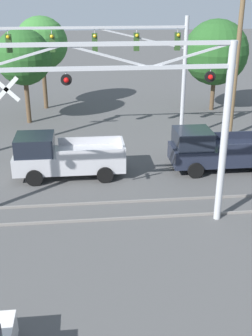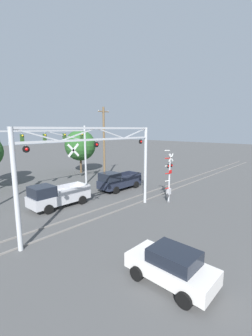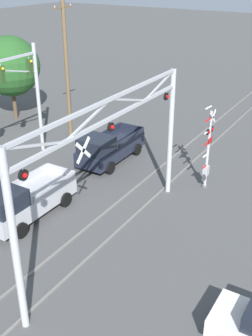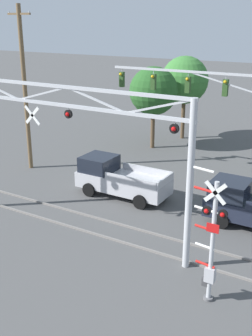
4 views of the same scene
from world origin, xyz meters
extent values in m
cube|color=gray|center=(0.00, 14.32, 0.05)|extent=(80.00, 0.08, 0.10)
cube|color=gray|center=(0.00, 15.75, 0.05)|extent=(80.00, 0.08, 0.10)
cylinder|color=#B7BABF|center=(-5.73, 14.04, 3.47)|extent=(0.27, 0.27, 6.94)
cylinder|color=#B7BABF|center=(5.73, 14.04, 3.47)|extent=(0.27, 0.27, 6.94)
cube|color=#B7BABF|center=(0.00, 14.04, 6.08)|extent=(11.74, 0.14, 0.14)
cube|color=#B7BABF|center=(0.00, 14.04, 6.87)|extent=(11.74, 0.14, 0.14)
cube|color=#B7BABF|center=(-4.30, 14.04, 6.47)|extent=(2.89, 0.08, 0.87)
cube|color=#B7BABF|center=(-1.43, 14.04, 6.47)|extent=(2.89, 0.08, 0.87)
cube|color=#B7BABF|center=(1.43, 14.04, 6.47)|extent=(2.89, 0.08, 0.87)
cube|color=#B7BABF|center=(4.30, 14.04, 6.47)|extent=(2.89, 0.08, 0.87)
cylinder|color=black|center=(-5.00, 14.04, 5.72)|extent=(0.38, 0.10, 0.38)
sphere|color=red|center=(-5.00, 13.97, 5.72)|extent=(0.18, 0.18, 0.18)
cylinder|color=#B7BABF|center=(-5.00, 14.04, 5.96)|extent=(0.04, 0.04, 0.10)
cylinder|color=black|center=(0.00, 14.04, 5.72)|extent=(0.38, 0.10, 0.38)
sphere|color=red|center=(0.00, 13.97, 5.72)|extent=(0.18, 0.18, 0.18)
cylinder|color=#B7BABF|center=(0.00, 14.04, 5.96)|extent=(0.04, 0.04, 0.10)
cylinder|color=black|center=(5.00, 14.04, 5.72)|extent=(0.38, 0.10, 0.38)
sphere|color=red|center=(5.00, 13.97, 5.72)|extent=(0.18, 0.18, 0.18)
cylinder|color=#B7BABF|center=(5.00, 14.04, 5.96)|extent=(0.04, 0.04, 0.10)
cube|color=white|center=(-2.01, 13.94, 5.46)|extent=(0.88, 0.03, 0.88)
cube|color=white|center=(-2.01, 13.94, 5.46)|extent=(0.88, 0.03, 0.88)
cylinder|color=black|center=(-2.01, 13.91, 5.46)|extent=(0.04, 0.04, 0.02)
cylinder|color=#B7BABF|center=(7.30, 12.44, 2.29)|extent=(0.16, 0.16, 4.58)
cylinder|color=#59595B|center=(7.30, 12.44, 0.05)|extent=(0.35, 0.35, 0.10)
cube|color=white|center=(7.30, 12.33, 4.23)|extent=(0.78, 0.03, 0.78)
cube|color=white|center=(7.30, 12.33, 4.23)|extent=(0.78, 0.03, 0.78)
cylinder|color=black|center=(7.30, 12.31, 4.23)|extent=(0.04, 0.04, 0.02)
cylinder|color=black|center=(7.02, 12.44, 3.48)|extent=(0.32, 0.09, 0.32)
sphere|color=red|center=(7.02, 12.38, 3.48)|extent=(0.16, 0.16, 0.16)
cylinder|color=black|center=(7.58, 12.44, 3.48)|extent=(0.32, 0.09, 0.32)
sphere|color=red|center=(7.58, 12.38, 3.48)|extent=(0.16, 0.16, 0.16)
cube|color=#B7BABF|center=(7.30, 12.44, 3.48)|extent=(0.64, 0.06, 0.06)
cube|color=red|center=(7.30, 12.34, 2.93)|extent=(0.44, 0.02, 0.32)
cube|color=#B2B2B7|center=(7.30, 12.44, 1.05)|extent=(0.36, 0.28, 0.56)
cylinder|color=red|center=(7.09, 12.44, 1.40)|extent=(0.71, 0.09, 0.15)
cylinder|color=white|center=(7.04, 12.44, 2.10)|extent=(0.71, 0.09, 0.15)
cylinder|color=red|center=(6.98, 12.44, 2.81)|extent=(0.71, 0.09, 0.15)
cylinder|color=white|center=(6.93, 12.44, 3.51)|extent=(0.71, 0.09, 0.15)
cylinder|color=red|center=(6.87, 12.44, 4.21)|extent=(0.71, 0.09, 0.15)
cylinder|color=white|center=(6.82, 12.44, 4.91)|extent=(0.71, 0.09, 0.15)
cube|color=#3F3F42|center=(7.15, 12.44, 0.70)|extent=(0.24, 0.12, 0.36)
cylinder|color=#B7BABF|center=(6.53, 24.03, 3.60)|extent=(0.24, 0.24, 7.20)
cube|color=#B7BABF|center=(3.93, 24.03, 6.00)|extent=(5.22, 0.08, 1.28)
cylinder|color=#B7BABF|center=(3.68, 24.03, 6.45)|extent=(0.04, 0.04, 0.30)
cube|color=#28471E|center=(3.68, 24.03, 5.81)|extent=(0.30, 0.26, 0.98)
sphere|color=yellow|center=(3.68, 23.86, 6.17)|extent=(0.18, 0.18, 0.18)
cylinder|color=#B7BABF|center=(6.03, 24.03, 6.45)|extent=(0.04, 0.04, 0.30)
cube|color=#28471E|center=(6.03, 24.03, 5.81)|extent=(0.30, 0.26, 0.98)
sphere|color=yellow|center=(6.03, 23.86, 6.17)|extent=(0.18, 0.18, 0.18)
cube|color=#B7B7BC|center=(-0.22, 18.96, 0.83)|extent=(5.36, 1.99, 0.87)
cube|color=black|center=(-1.84, 18.96, 1.70)|extent=(1.81, 1.84, 0.88)
cube|color=#B7B7BC|center=(0.78, 18.00, 1.46)|extent=(3.15, 0.08, 0.39)
cube|color=#B7B7BC|center=(0.78, 19.91, 1.46)|extent=(3.15, 0.08, 0.39)
cube|color=#B7B7BC|center=(2.41, 18.96, 1.46)|extent=(0.10, 1.91, 0.39)
cylinder|color=black|center=(-1.88, 17.95, 0.39)|extent=(0.79, 0.24, 0.79)
cylinder|color=black|center=(1.44, 17.95, 0.39)|extent=(0.79, 0.24, 0.79)
cylinder|color=black|center=(1.44, 19.97, 0.39)|extent=(0.79, 0.24, 0.79)
cube|color=#1E2333|center=(7.52, 19.03, 0.83)|extent=(5.31, 1.99, 0.87)
cube|color=black|center=(5.91, 19.03, 1.70)|extent=(1.79, 1.84, 0.88)
cube|color=#1E2333|center=(8.51, 18.07, 1.46)|extent=(3.11, 0.08, 0.39)
cube|color=#1E2333|center=(8.51, 19.99, 1.46)|extent=(3.11, 0.08, 0.39)
cube|color=#1E2333|center=(10.12, 19.03, 1.46)|extent=(0.10, 1.91, 0.39)
cylinder|color=black|center=(5.87, 18.02, 0.39)|extent=(0.79, 0.24, 0.79)
cylinder|color=black|center=(5.87, 20.04, 0.39)|extent=(0.79, 0.24, 0.79)
cylinder|color=black|center=(9.16, 18.02, 0.39)|extent=(0.79, 0.24, 0.79)
cylinder|color=black|center=(9.16, 20.04, 0.39)|extent=(0.79, 0.24, 0.79)
cylinder|color=black|center=(-1.37, 7.52, 0.34)|extent=(0.24, 0.67, 0.67)
cylinder|color=brown|center=(9.66, 24.06, 4.81)|extent=(0.28, 0.28, 9.61)
cube|color=brown|center=(9.66, 24.06, 9.01)|extent=(1.80, 0.12, 0.12)
cylinder|color=silver|center=(8.84, 24.06, 9.11)|extent=(0.08, 0.08, 0.12)
cylinder|color=silver|center=(10.48, 24.06, 9.11)|extent=(0.08, 0.08, 0.12)
cylinder|color=brown|center=(10.38, 30.36, 1.32)|extent=(0.32, 0.32, 2.64)
sphere|color=#265623|center=(10.38, 30.36, 4.29)|extent=(4.72, 4.72, 4.72)
camera|label=1|loc=(0.51, -0.37, 8.53)|focal=45.00mm
camera|label=2|loc=(-10.32, 1.63, 6.84)|focal=24.00mm
camera|label=3|loc=(-13.31, 5.21, 11.70)|focal=45.00mm
camera|label=4|loc=(11.26, -0.06, 9.60)|focal=45.00mm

